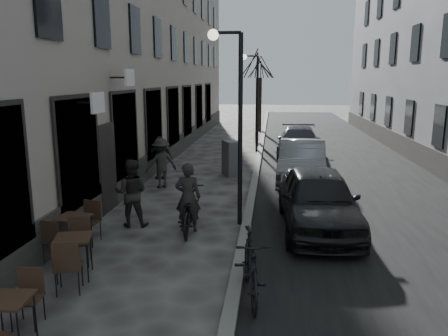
% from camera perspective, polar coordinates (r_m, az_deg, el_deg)
% --- Properties ---
extents(road, '(7.30, 60.00, 0.00)m').
position_cam_1_polar(road, '(21.83, 14.21, 1.07)').
color(road, black).
rests_on(road, ground).
extents(kerb, '(0.25, 60.00, 0.12)m').
position_cam_1_polar(kerb, '(21.62, 4.59, 1.45)').
color(kerb, slate).
rests_on(kerb, ground).
extents(streetlamp_near, '(0.90, 0.28, 5.09)m').
position_cam_1_polar(streetlamp_near, '(11.34, 1.29, 7.99)').
color(streetlamp_near, black).
rests_on(streetlamp_near, ground).
extents(streetlamp_far, '(0.90, 0.28, 5.09)m').
position_cam_1_polar(streetlamp_far, '(23.30, 3.95, 9.87)').
color(streetlamp_far, black).
rests_on(streetlamp_far, ground).
extents(tree_near, '(2.40, 2.40, 5.70)m').
position_cam_1_polar(tree_near, '(26.30, 4.45, 13.35)').
color(tree_near, black).
rests_on(tree_near, ground).
extents(tree_far, '(2.40, 2.40, 5.70)m').
position_cam_1_polar(tree_far, '(32.29, 4.83, 13.03)').
color(tree_far, black).
rests_on(tree_far, ground).
extents(bistro_set_a, '(0.68, 1.57, 0.91)m').
position_cam_1_polar(bistro_set_a, '(7.41, -26.29, -17.12)').
color(bistro_set_a, '#311E16').
rests_on(bistro_set_a, ground).
extents(bistro_set_b, '(0.91, 1.74, 1.00)m').
position_cam_1_polar(bistro_set_b, '(9.24, -19.01, -10.43)').
color(bistro_set_b, '#311E16').
rests_on(bistro_set_b, ground).
extents(bistro_set_c, '(0.78, 1.72, 0.99)m').
position_cam_1_polar(bistro_set_c, '(10.56, -19.09, -7.68)').
color(bistro_set_c, '#311E16').
rests_on(bistro_set_c, ground).
extents(utility_cabinet, '(0.86, 1.07, 1.41)m').
position_cam_1_polar(utility_cabinet, '(17.60, 0.94, 1.27)').
color(utility_cabinet, '#5C5D5F').
rests_on(utility_cabinet, ground).
extents(bicycle, '(0.93, 2.15, 1.10)m').
position_cam_1_polar(bicycle, '(11.32, -4.70, -5.53)').
color(bicycle, black).
rests_on(bicycle, ground).
extents(cyclist_rider, '(0.69, 0.49, 1.80)m').
position_cam_1_polar(cyclist_rider, '(11.22, -4.73, -3.83)').
color(cyclist_rider, black).
rests_on(cyclist_rider, ground).
extents(pedestrian_near, '(0.94, 0.77, 1.81)m').
position_cam_1_polar(pedestrian_near, '(11.82, -12.01, -3.20)').
color(pedestrian_near, '#272321').
rests_on(pedestrian_near, ground).
extents(pedestrian_mid, '(1.33, 1.19, 1.79)m').
position_cam_1_polar(pedestrian_mid, '(15.79, -8.21, 0.64)').
color(pedestrian_mid, '#2E2A28').
rests_on(pedestrian_mid, ground).
extents(pedestrian_far, '(0.99, 0.43, 1.67)m').
position_cam_1_polar(pedestrian_far, '(17.26, -8.39, 1.37)').
color(pedestrian_far, black).
rests_on(pedestrian_far, ground).
extents(car_near, '(2.07, 4.75, 1.60)m').
position_cam_1_polar(car_near, '(11.62, 12.19, -4.03)').
color(car_near, black).
rests_on(car_near, ground).
extents(car_mid, '(2.00, 4.89, 1.58)m').
position_cam_1_polar(car_mid, '(16.69, 10.15, 0.79)').
color(car_mid, gray).
rests_on(car_mid, ground).
extents(car_far, '(2.30, 5.19, 1.48)m').
position_cam_1_polar(car_far, '(22.07, 9.72, 3.32)').
color(car_far, '#34353D').
rests_on(car_far, ground).
extents(moped, '(0.87, 2.10, 1.22)m').
position_cam_1_polar(moped, '(7.99, 3.48, -12.59)').
color(moped, black).
rests_on(moped, ground).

